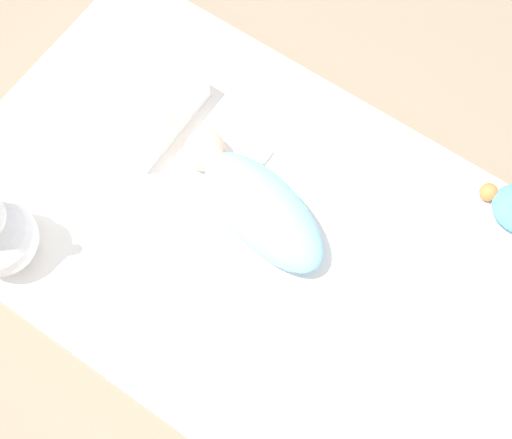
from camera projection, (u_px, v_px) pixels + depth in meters
name	position (u px, v px, depth m)	size (l,w,h in m)	color
ground_plane	(250.00, 261.00, 2.06)	(12.00, 12.00, 0.00)	#7A6B56
bed_mattress	(249.00, 247.00, 1.95)	(1.58, 1.00, 0.24)	white
burp_cloth	(223.00, 161.00, 1.90)	(0.19, 0.20, 0.02)	white
swaddled_baby	(256.00, 204.00, 1.79)	(0.49, 0.28, 0.14)	#7FB7E5
pillow	(123.00, 91.00, 1.93)	(0.37, 0.30, 0.11)	white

